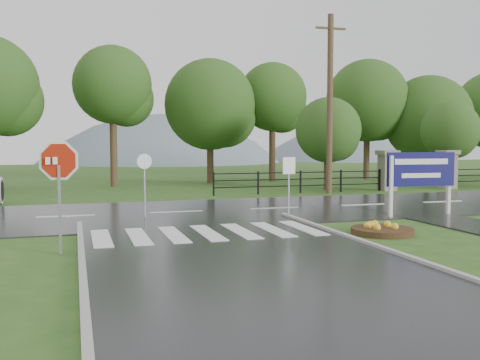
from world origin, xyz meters
name	(u,v)px	position (x,y,z in m)	size (l,w,h in m)	color
ground	(267,275)	(0.00, 0.00, 0.00)	(120.00, 120.00, 0.00)	#2D531B
main_road	(176,213)	(0.00, 10.00, 0.00)	(90.00, 8.00, 0.04)	black
walkway	(474,226)	(8.50, 4.00, 0.00)	(2.20, 11.00, 0.04)	#2A2A2D
crosswalk	(208,233)	(0.00, 5.00, 0.06)	(6.50, 2.80, 0.02)	silver
pillar_west	(387,170)	(13.00, 16.00, 1.18)	(1.00, 1.00, 2.24)	gray
pillar_east	(448,168)	(17.00, 16.00, 1.18)	(1.00, 1.00, 2.24)	gray
fence_west	(301,180)	(7.75, 16.00, 0.72)	(9.58, 0.08, 1.20)	black
hills	(130,273)	(3.49, 65.00, -15.54)	(102.00, 48.00, 48.00)	slate
treeline	(152,185)	(1.00, 24.00, 0.00)	(83.20, 5.20, 10.00)	#234816
stop_sign	(59,171)	(-4.02, 3.34, 2.00)	(1.25, 0.34, 2.89)	#939399
estate_billboard	(421,172)	(8.23, 6.42, 1.60)	(2.66, 0.27, 2.33)	silver
flower_bed	(382,229)	(4.90, 3.59, 0.13)	(1.81, 1.81, 0.36)	#332111
reg_sign_small	(289,175)	(3.48, 7.28, 1.53)	(0.48, 0.08, 2.17)	#939399
reg_sign_round	(144,178)	(-1.32, 8.96, 1.44)	(0.53, 0.09, 2.28)	#939399
utility_pole_east	(330,103)	(9.16, 15.50, 4.73)	(1.66, 0.31, 9.31)	#473523
entrance_tree_left	(328,130)	(10.08, 17.50, 3.37)	(3.70, 3.70, 5.24)	#3D2B1C
entrance_tree_right	(450,131)	(18.32, 17.50, 3.40)	(3.54, 3.54, 5.20)	#3D2B1C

